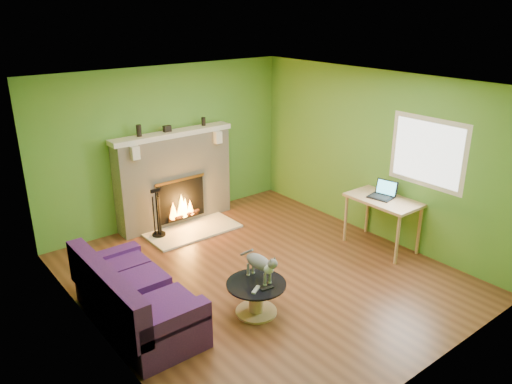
# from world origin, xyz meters

# --- Properties ---
(floor) EXTENTS (5.00, 5.00, 0.00)m
(floor) POSITION_xyz_m (0.00, 0.00, 0.00)
(floor) COLOR #5A2E19
(floor) RESTS_ON ground
(ceiling) EXTENTS (5.00, 5.00, 0.00)m
(ceiling) POSITION_xyz_m (0.00, 0.00, 2.60)
(ceiling) COLOR white
(ceiling) RESTS_ON wall_back
(wall_back) EXTENTS (5.00, 0.00, 5.00)m
(wall_back) POSITION_xyz_m (0.00, 2.50, 1.30)
(wall_back) COLOR #5A912F
(wall_back) RESTS_ON floor
(wall_front) EXTENTS (5.00, 0.00, 5.00)m
(wall_front) POSITION_xyz_m (0.00, -2.50, 1.30)
(wall_front) COLOR #5A912F
(wall_front) RESTS_ON floor
(wall_left) EXTENTS (0.00, 5.00, 5.00)m
(wall_left) POSITION_xyz_m (-2.25, 0.00, 1.30)
(wall_left) COLOR #5A912F
(wall_left) RESTS_ON floor
(wall_right) EXTENTS (0.00, 5.00, 5.00)m
(wall_right) POSITION_xyz_m (2.25, 0.00, 1.30)
(wall_right) COLOR #5A912F
(wall_right) RESTS_ON floor
(window_frame) EXTENTS (0.00, 1.20, 1.20)m
(window_frame) POSITION_xyz_m (2.24, -0.90, 1.55)
(window_frame) COLOR silver
(window_frame) RESTS_ON wall_right
(window_pane) EXTENTS (0.00, 1.06, 1.06)m
(window_pane) POSITION_xyz_m (2.23, -0.90, 1.55)
(window_pane) COLOR white
(window_pane) RESTS_ON wall_right
(fireplace) EXTENTS (2.10, 0.46, 1.58)m
(fireplace) POSITION_xyz_m (0.00, 2.32, 0.77)
(fireplace) COLOR #BDB39C
(fireplace) RESTS_ON floor
(hearth) EXTENTS (1.50, 0.75, 0.03)m
(hearth) POSITION_xyz_m (0.00, 1.80, 0.01)
(hearth) COLOR beige
(hearth) RESTS_ON floor
(mantel) EXTENTS (2.10, 0.28, 0.08)m
(mantel) POSITION_xyz_m (0.00, 2.30, 1.54)
(mantel) COLOR silver
(mantel) RESTS_ON fireplace
(sofa) EXTENTS (0.87, 1.84, 0.83)m
(sofa) POSITION_xyz_m (-1.86, 0.06, 0.32)
(sofa) COLOR #3B1758
(sofa) RESTS_ON floor
(coffee_table) EXTENTS (0.72, 0.72, 0.40)m
(coffee_table) POSITION_xyz_m (-0.61, -0.65, 0.23)
(coffee_table) COLOR tan
(coffee_table) RESTS_ON floor
(desk) EXTENTS (0.62, 1.07, 0.79)m
(desk) POSITION_xyz_m (1.95, -0.46, 0.70)
(desk) COLOR tan
(desk) RESTS_ON floor
(cat) EXTENTS (0.25, 0.62, 0.38)m
(cat) POSITION_xyz_m (-0.53, -0.60, 0.60)
(cat) COLOR slate
(cat) RESTS_ON coffee_table
(remote_silver) EXTENTS (0.17, 0.12, 0.02)m
(remote_silver) POSITION_xyz_m (-0.71, -0.77, 0.41)
(remote_silver) COLOR #98989A
(remote_silver) RESTS_ON coffee_table
(remote_black) EXTENTS (0.16, 0.06, 0.02)m
(remote_black) POSITION_xyz_m (-0.59, -0.83, 0.41)
(remote_black) COLOR black
(remote_black) RESTS_ON coffee_table
(laptop) EXTENTS (0.35, 0.39, 0.25)m
(laptop) POSITION_xyz_m (1.93, -0.41, 0.92)
(laptop) COLOR black
(laptop) RESTS_ON desk
(fire_tools) EXTENTS (0.21, 0.21, 0.79)m
(fire_tools) POSITION_xyz_m (-0.54, 1.95, 0.43)
(fire_tools) COLOR black
(fire_tools) RESTS_ON hearth
(mantel_vase_left) EXTENTS (0.08, 0.08, 0.18)m
(mantel_vase_left) POSITION_xyz_m (-0.56, 2.33, 1.67)
(mantel_vase_left) COLOR black
(mantel_vase_left) RESTS_ON mantel
(mantel_vase_right) EXTENTS (0.07, 0.07, 0.14)m
(mantel_vase_right) POSITION_xyz_m (0.62, 2.33, 1.65)
(mantel_vase_right) COLOR black
(mantel_vase_right) RESTS_ON mantel
(mantel_box) EXTENTS (0.12, 0.08, 0.10)m
(mantel_box) POSITION_xyz_m (-0.07, 2.33, 1.63)
(mantel_box) COLOR black
(mantel_box) RESTS_ON mantel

